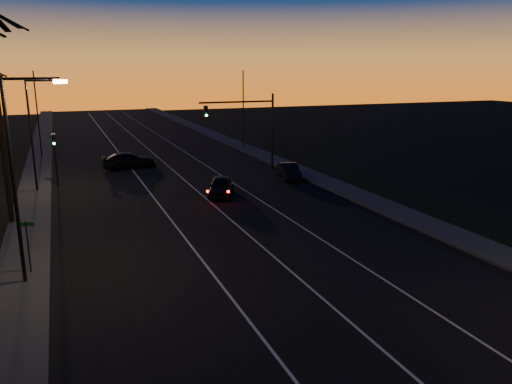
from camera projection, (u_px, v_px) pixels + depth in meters
name	position (u px, v px, depth m)	size (l,w,h in m)	color
road	(204.00, 204.00, 34.94)	(20.00, 170.00, 0.01)	black
sidewalk_left	(30.00, 220.00, 30.93)	(2.40, 170.00, 0.16)	#353533
sidewalk_right	(343.00, 189.00, 38.92)	(2.40, 170.00, 0.16)	#353533
lane_stripe_left	(162.00, 208.00, 33.87)	(0.12, 160.00, 0.01)	silver
lane_stripe_mid	(211.00, 203.00, 35.12)	(0.12, 160.00, 0.01)	silver
lane_stripe_right	(257.00, 198.00, 36.36)	(0.12, 160.00, 0.01)	silver
streetlight_left_near	(19.00, 165.00, 20.81)	(2.55, 0.26, 9.00)	black
streetlight_left_far	(35.00, 126.00, 37.12)	(2.55, 0.26, 8.50)	black
street_sign	(28.00, 241.00, 22.57)	(0.70, 0.06, 2.60)	black
signal_mast	(249.00, 119.00, 45.34)	(7.10, 0.41, 7.00)	black
signal_post	(55.00, 150.00, 39.86)	(0.28, 0.37, 4.20)	black
far_pole_left	(38.00, 114.00, 52.49)	(0.14, 0.14, 9.00)	black
far_pole_right	(243.00, 110.00, 57.62)	(0.14, 0.14, 9.00)	black
lead_car	(221.00, 186.00, 36.98)	(3.32, 4.96, 1.44)	black
right_car	(289.00, 171.00, 42.66)	(2.27, 4.22, 1.32)	black
cross_car	(129.00, 161.00, 47.07)	(5.43, 2.94, 1.49)	black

